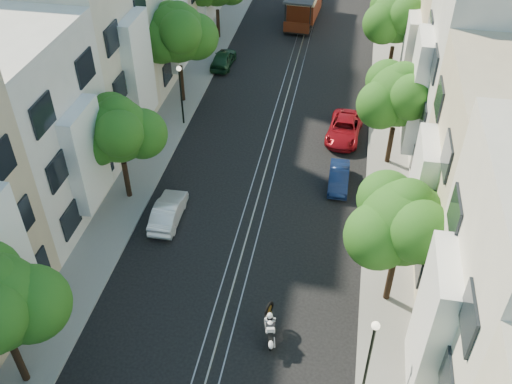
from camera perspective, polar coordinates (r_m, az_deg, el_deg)
The scene contains 22 objects.
ground at distance 42.91m, azimuth 3.27°, elevation 10.16°, with size 200.00×200.00×0.00m, color black.
sidewalk_east at distance 42.75m, azimuth 13.06°, elevation 9.15°, with size 2.50×80.00×0.12m, color gray.
sidewalk_west at distance 44.22m, azimuth -6.24°, elevation 11.01°, with size 2.50×80.00×0.12m, color gray.
rail_left at distance 42.97m, azimuth 2.53°, elevation 10.25°, with size 0.06×80.00×0.02m, color gray.
rail_slot at distance 42.91m, azimuth 3.27°, elevation 10.18°, with size 0.06×80.00×0.02m, color gray.
rail_right at distance 42.85m, azimuth 4.01°, elevation 10.10°, with size 0.06×80.00×0.02m, color gray.
lane_line at distance 42.91m, azimuth 3.27°, elevation 10.17°, with size 0.08×80.00×0.01m, color tan.
townhouses_east at distance 41.04m, azimuth 20.73°, elevation 14.40°, with size 7.75×72.00×12.00m.
townhouses_west at distance 43.55m, azimuth -12.88°, elevation 17.11°, with size 7.75×72.00×11.76m.
tree_e_b at distance 24.44m, azimuth 14.53°, elevation -3.13°, with size 4.93×4.08×6.68m.
tree_e_c at distance 33.56m, azimuth 14.16°, elevation 9.20°, with size 4.84×3.99×6.52m.
tree_e_d at distance 43.41m, azimuth 14.03°, elevation 16.56°, with size 5.01×4.16×6.85m.
tree_w_b at distance 30.68m, azimuth -13.53°, elevation 5.85°, with size 4.72×3.87×6.27m.
tree_w_c at distance 39.43m, azimuth -7.80°, elevation 15.37°, with size 5.13×4.28×7.09m.
lamp_east at distance 22.33m, azimuth 11.44°, elevation -14.98°, with size 0.32×0.32×4.16m.
lamp_west at distance 37.61m, azimuth -7.56°, elevation 10.40°, with size 0.32×0.32×4.16m.
sportbike_rider at distance 25.10m, azimuth 1.40°, elevation -13.19°, with size 0.65×1.95×1.45m.
cable_car at distance 54.23m, azimuth 4.92°, elevation 18.50°, with size 2.96×8.02×3.03m.
parked_car_e_mid at distance 33.34m, azimuth 8.27°, elevation 1.43°, with size 1.13×3.24×1.07m, color #0C193D.
parked_car_e_far at distance 37.56m, azimuth 8.83°, elevation 6.27°, with size 2.04×4.43×1.23m, color maroon.
parked_car_w_mid at distance 30.94m, azimuth -8.76°, elevation -1.91°, with size 1.29×3.70×1.22m, color silver.
parked_car_w_far at distance 46.06m, azimuth -3.29°, elevation 13.17°, with size 1.50×3.72×1.27m, color #163821.
Camera 1 is at (4.40, -9.37, 20.62)m, focal length 40.00 mm.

